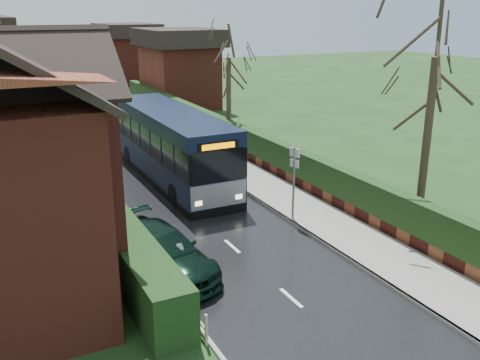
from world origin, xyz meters
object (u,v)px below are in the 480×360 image
car_green (160,252)px  bus_stop_sign (294,173)px  bus (171,146)px  car_silver (167,257)px

car_green → bus_stop_sign: 6.48m
bus_stop_sign → bus: bearing=92.2°
car_green → car_silver: bearing=-81.4°
car_silver → car_green: size_ratio=0.78×
car_silver → bus_stop_sign: (6.00, 2.04, 1.37)m
car_green → bus: bearing=58.1°
car_green → bus_stop_sign: bus_stop_sign is taller
bus_stop_sign → car_silver: bearing=-176.8°
car_silver → car_green: (-0.10, 0.30, 0.06)m
bus → bus_stop_sign: bearing=-72.3°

